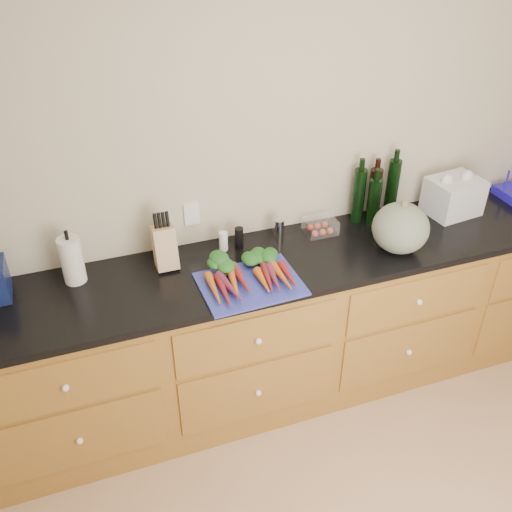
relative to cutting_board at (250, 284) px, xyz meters
name	(u,v)px	position (x,y,z in m)	size (l,w,h in m)	color
wall_back	(297,164)	(0.44, 0.48, 0.35)	(4.10, 0.05, 2.60)	#BEB69D
cabinets	(313,322)	(0.44, 0.16, -0.50)	(3.60, 0.64, 0.90)	brown
countertop	(318,254)	(0.44, 0.16, -0.03)	(3.64, 0.62, 0.04)	black
cutting_board	(250,284)	(0.00, 0.00, 0.00)	(0.48, 0.36, 0.01)	#2B35A3
carrots	(247,273)	(0.00, 0.05, 0.03)	(0.44, 0.32, 0.06)	#CD6318
squash	(401,228)	(0.83, 0.04, 0.13)	(0.29, 0.29, 0.26)	#596554
paper_towel	(72,260)	(-0.79, 0.32, 0.11)	(0.11, 0.11, 0.24)	silver
knife_block	(165,247)	(-0.34, 0.30, 0.10)	(0.11, 0.11, 0.22)	tan
grinder_salt	(223,241)	(-0.03, 0.34, 0.05)	(0.05, 0.05, 0.11)	white
grinder_pepper	(239,238)	(0.06, 0.34, 0.05)	(0.05, 0.05, 0.11)	black
canister_chrome	(279,230)	(0.28, 0.34, 0.05)	(0.05, 0.05, 0.12)	silver
tomato_box	(320,226)	(0.52, 0.33, 0.03)	(0.17, 0.14, 0.08)	white
bottles	(375,195)	(0.87, 0.37, 0.15)	(0.28, 0.14, 0.34)	black
grocery_bag	(453,196)	(1.34, 0.28, 0.10)	(0.29, 0.23, 0.21)	silver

